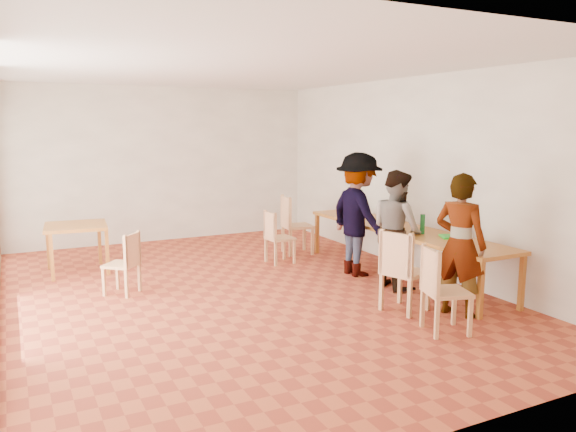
{
  "coord_description": "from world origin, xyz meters",
  "views": [
    {
      "loc": [
        -2.68,
        -6.91,
        2.26
      ],
      "look_at": [
        0.51,
        -0.53,
        1.1
      ],
      "focal_mm": 35.0,
      "sensor_mm": 36.0,
      "label": 1
    }
  ],
  "objects": [
    {
      "name": "ground",
      "position": [
        0.0,
        0.0,
        0.0
      ],
      "size": [
        8.0,
        8.0,
        0.0
      ],
      "primitive_type": "plane",
      "color": "#AF4B2A",
      "rests_on": "ground"
    },
    {
      "name": "wall_back",
      "position": [
        0.0,
        4.0,
        1.5
      ],
      "size": [
        6.0,
        0.1,
        3.0
      ],
      "primitive_type": "cube",
      "color": "white",
      "rests_on": "ground"
    },
    {
      "name": "wall_front",
      "position": [
        0.0,
        -4.0,
        1.5
      ],
      "size": [
        6.0,
        0.1,
        3.0
      ],
      "primitive_type": "cube",
      "color": "white",
      "rests_on": "ground"
    },
    {
      "name": "wall_right",
      "position": [
        3.0,
        0.0,
        1.5
      ],
      "size": [
        0.1,
        8.0,
        3.0
      ],
      "primitive_type": "cube",
      "color": "white",
      "rests_on": "ground"
    },
    {
      "name": "ceiling",
      "position": [
        0.0,
        0.0,
        3.02
      ],
      "size": [
        6.0,
        8.0,
        0.04
      ],
      "primitive_type": "cube",
      "color": "white",
      "rests_on": "wall_back"
    },
    {
      "name": "communal_table",
      "position": [
        2.5,
        -0.32,
        0.7
      ],
      "size": [
        0.8,
        4.0,
        0.75
      ],
      "color": "#A66724",
      "rests_on": "ground"
    },
    {
      "name": "side_table",
      "position": [
        -1.82,
        2.13,
        0.67
      ],
      "size": [
        0.9,
        0.9,
        0.75
      ],
      "rotation": [
        0.0,
        0.0,
        -0.09
      ],
      "color": "#A66724",
      "rests_on": "ground"
    },
    {
      "name": "chair_near",
      "position": [
        1.42,
        -2.37,
        0.58
      ],
      "size": [
        0.55,
        0.55,
        0.51
      ],
      "rotation": [
        0.0,
        0.0,
        -0.3
      ],
      "color": "#E3A371",
      "rests_on": "ground"
    },
    {
      "name": "chair_mid",
      "position": [
        1.47,
        -1.64,
        0.62
      ],
      "size": [
        0.6,
        0.6,
        0.54
      ],
      "rotation": [
        0.0,
        0.0,
        0.32
      ],
      "color": "#E3A371",
      "rests_on": "ground"
    },
    {
      "name": "chair_far",
      "position": [
        1.16,
        1.27,
        0.53
      ],
      "size": [
        0.42,
        0.42,
        0.46
      ],
      "rotation": [
        0.0,
        0.0,
        0.04
      ],
      "color": "#E3A371",
      "rests_on": "ground"
    },
    {
      "name": "chair_empty",
      "position": [
        1.72,
        1.77,
        0.63
      ],
      "size": [
        0.54,
        0.54,
        0.55
      ],
      "rotation": [
        0.0,
        0.0,
        -0.14
      ],
      "color": "#E3A371",
      "rests_on": "ground"
    },
    {
      "name": "chair_spare",
      "position": [
        -1.34,
        0.6,
        0.52
      ],
      "size": [
        0.55,
        0.55,
        0.45
      ],
      "rotation": [
        0.0,
        0.0,
        2.42
      ],
      "color": "#E3A371",
      "rests_on": "ground"
    },
    {
      "name": "person_near",
      "position": [
        2.04,
        -2.02,
        0.86
      ],
      "size": [
        0.62,
        0.74,
        1.72
      ],
      "primitive_type": "imported",
      "rotation": [
        0.0,
        0.0,
        1.96
      ],
      "color": "gray",
      "rests_on": "ground"
    },
    {
      "name": "person_mid",
      "position": [
        2.11,
        -0.71,
        0.83
      ],
      "size": [
        0.68,
        0.85,
        1.65
      ],
      "primitive_type": "imported",
      "rotation": [
        0.0,
        0.0,
        1.5
      ],
      "color": "gray",
      "rests_on": "ground"
    },
    {
      "name": "person_far",
      "position": [
        1.99,
        0.07,
        0.93
      ],
      "size": [
        0.72,
        1.22,
        1.86
      ],
      "primitive_type": "imported",
      "rotation": [
        0.0,
        0.0,
        1.59
      ],
      "color": "gray",
      "rests_on": "ground"
    },
    {
      "name": "laptop_near",
      "position": [
        2.45,
        -1.64,
        0.81
      ],
      "size": [
        0.25,
        0.27,
        0.2
      ],
      "rotation": [
        0.0,
        0.0,
        0.21
      ],
      "color": "green",
      "rests_on": "communal_table"
    },
    {
      "name": "laptop_mid",
      "position": [
        2.64,
        -1.23,
        0.81
      ],
      "size": [
        0.31,
        0.32,
        0.22
      ],
      "rotation": [
        0.0,
        0.0,
        -0.43
      ],
      "color": "green",
      "rests_on": "communal_table"
    },
    {
      "name": "laptop_far",
      "position": [
        2.4,
        0.71,
        0.81
      ],
      "size": [
        0.25,
        0.28,
        0.21
      ],
      "rotation": [
        0.0,
        0.0,
        -0.15
      ],
      "color": "green",
      "rests_on": "communal_table"
    },
    {
      "name": "yellow_mug",
      "position": [
        2.28,
        0.7,
        0.8
      ],
      "size": [
        0.14,
        0.14,
        0.1
      ],
      "primitive_type": "imported",
      "rotation": [
        0.0,
        0.0,
        -0.13
      ],
      "color": "orange",
      "rests_on": "communal_table"
    },
    {
      "name": "green_bottle",
      "position": [
        2.46,
        -0.84,
        0.89
      ],
      "size": [
        0.07,
        0.07,
        0.28
      ],
      "primitive_type": "cylinder",
      "color": "#1D7131",
      "rests_on": "communal_table"
    },
    {
      "name": "clear_glass",
      "position": [
        2.65,
        1.02,
        0.8
      ],
      "size": [
        0.07,
        0.07,
        0.09
      ],
      "primitive_type": "cylinder",
      "color": "silver",
      "rests_on": "communal_table"
    },
    {
      "name": "condiment_cup",
      "position": [
        2.69,
        1.19,
        0.78
      ],
      "size": [
        0.08,
        0.08,
        0.06
      ],
      "primitive_type": "cylinder",
      "color": "white",
      "rests_on": "communal_table"
    },
    {
      "name": "pink_phone",
      "position": [
        2.28,
        0.87,
        0.76
      ],
      "size": [
        0.05,
        0.1,
        0.01
      ],
      "primitive_type": "cube",
      "color": "#F44D9C",
      "rests_on": "communal_table"
    },
    {
      "name": "black_pouch",
      "position": [
        2.79,
        1.48,
        0.8
      ],
      "size": [
        0.16,
        0.26,
        0.09
      ],
      "primitive_type": "cube",
      "color": "black",
      "rests_on": "communal_table"
    }
  ]
}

